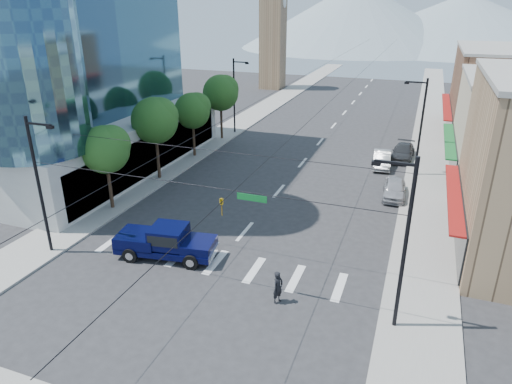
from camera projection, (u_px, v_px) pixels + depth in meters
ground at (208, 275)px, 27.21m from camera, size 160.00×160.00×0.00m
sidewalk_left at (254, 115)px, 65.63m from camera, size 4.00×120.00×0.15m
sidewalk_right at (430, 129)px, 57.98m from camera, size 4.00×120.00×0.15m
office_tower at (10, 9)px, 41.99m from camera, size 29.50×27.00×30.00m
shop_far at (509, 95)px, 53.53m from camera, size 12.00×18.00×10.00m
clock_tower at (273, 28)px, 82.03m from camera, size 4.80×4.80×20.40m
mountain_left at (357, 14)px, 157.59m from camera, size 80.00×80.00×22.00m
mountain_right at (464, 21)px, 155.86m from camera, size 90.00×90.00×18.00m
tree_near at (107, 148)px, 34.09m from camera, size 3.65×3.64×6.71m
tree_midnear at (156, 119)px, 39.92m from camera, size 4.09×4.09×7.52m
tree_midfar at (194, 110)px, 46.21m from camera, size 3.65×3.64×6.71m
tree_far at (222, 92)px, 52.03m from camera, size 4.09×4.09×7.52m
signal_rig at (200, 212)px, 24.49m from camera, size 21.80×0.20×9.00m
lamp_pole_nw at (235, 93)px, 54.67m from camera, size 2.00×0.25×9.00m
lamp_pole_ne at (420, 124)px, 40.94m from camera, size 2.00×0.25×9.00m
pickup_truck at (166, 241)px, 28.80m from camera, size 6.63×3.21×2.16m
pedestrian at (278, 287)px, 24.46m from camera, size 0.67×0.80×1.88m
parked_car_near at (394, 189)px, 37.81m from camera, size 2.04×4.60×1.54m
parked_car_mid at (382, 159)px, 44.83m from camera, size 2.07×4.79×1.53m
parked_car_far at (403, 152)px, 47.04m from camera, size 2.35×5.21×1.48m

